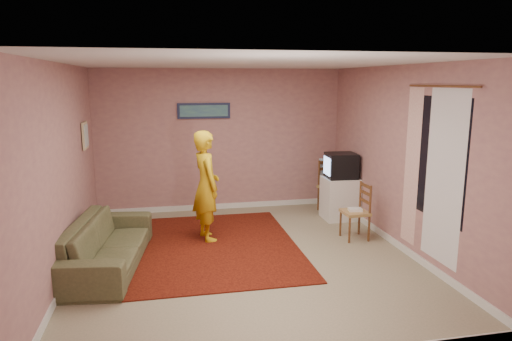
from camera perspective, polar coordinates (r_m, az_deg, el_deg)
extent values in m
plane|color=gray|center=(6.36, -1.41, -10.85)|extent=(5.00, 5.00, 0.00)
cube|color=tan|center=(8.44, -4.43, 3.76)|extent=(4.50, 0.02, 2.60)
cube|color=tan|center=(3.62, 5.47, -6.26)|extent=(4.50, 0.02, 2.60)
cube|color=tan|center=(6.03, -23.02, -0.07)|extent=(0.02, 5.00, 2.60)
cube|color=tan|center=(6.75, 17.70, 1.41)|extent=(0.02, 5.00, 2.60)
cube|color=silver|center=(5.90, -1.54, 13.28)|extent=(4.50, 5.00, 0.02)
cube|color=silver|center=(8.68, -4.30, -4.46)|extent=(4.50, 0.02, 0.10)
cube|color=silver|center=(6.37, -22.07, -11.16)|extent=(0.02, 5.00, 0.10)
cube|color=silver|center=(7.05, 17.02, -8.65)|extent=(0.02, 5.00, 0.10)
cube|color=black|center=(5.97, 21.90, 1.36)|extent=(0.01, 1.10, 1.50)
cube|color=silver|center=(5.87, 22.44, -0.81)|extent=(0.01, 0.75, 2.10)
cube|color=white|center=(6.44, 18.90, 0.43)|extent=(0.01, 0.35, 2.10)
cylinder|color=brown|center=(5.87, 22.16, 9.75)|extent=(0.02, 1.40, 0.02)
cube|color=#131836|center=(8.32, -6.53, 7.42)|extent=(0.95, 0.03, 0.28)
cube|color=navy|center=(8.30, -6.52, 7.42)|extent=(0.86, 0.01, 0.20)
cube|color=#C5B687|center=(7.55, -20.59, 4.12)|extent=(0.03, 0.38, 0.42)
cube|color=#B4C1C4|center=(7.54, -20.44, 4.13)|extent=(0.01, 0.30, 0.34)
cube|color=black|center=(6.78, -5.52, -9.38)|extent=(2.44, 3.05, 0.02)
cube|color=silver|center=(8.10, 10.45, -3.43)|extent=(0.58, 0.52, 0.73)
cube|color=black|center=(7.98, 10.59, 0.61)|extent=(0.52, 0.47, 0.43)
cube|color=#8CB2F2|center=(7.90, 8.87, 0.57)|extent=(0.04, 0.36, 0.30)
cube|color=tan|center=(8.52, 9.52, -2.06)|extent=(0.53, 0.51, 0.05)
cube|color=brown|center=(8.47, 9.57, -0.46)|extent=(0.42, 0.16, 0.49)
cube|color=#AFAFB4|center=(8.51, 9.53, -1.70)|extent=(0.40, 0.34, 0.06)
cube|color=#94CBF2|center=(8.63, 9.13, 0.18)|extent=(0.39, 0.05, 0.41)
cube|color=tan|center=(7.12, 12.28, -5.13)|extent=(0.38, 0.40, 0.05)
cube|color=brown|center=(7.06, 12.35, -3.40)|extent=(0.05, 0.39, 0.44)
cube|color=white|center=(7.11, 12.29, -4.80)|extent=(0.22, 0.18, 0.04)
imported|color=brown|center=(6.28, -18.14, -8.69)|extent=(1.09, 2.21, 0.62)
imported|color=gold|center=(6.87, -6.25, -1.93)|extent=(0.53, 0.68, 1.67)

